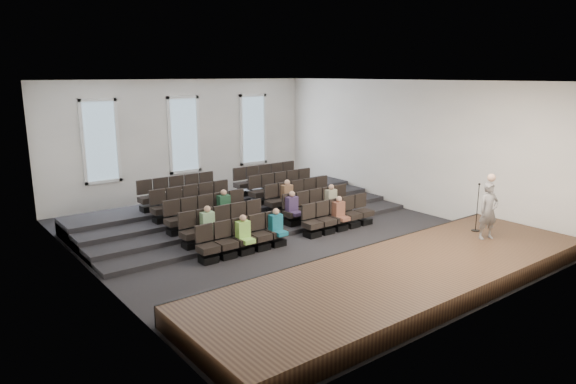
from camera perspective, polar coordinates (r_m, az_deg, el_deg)
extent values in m
plane|color=black|center=(16.93, -0.49, -4.95)|extent=(14.00, 14.00, 0.00)
cube|color=white|center=(16.10, -0.53, 12.27)|extent=(12.00, 14.00, 0.02)
cube|color=white|center=(22.28, -11.53, 5.74)|extent=(12.00, 0.04, 5.00)
cube|color=white|center=(11.64, 20.83, -1.36)|extent=(12.00, 0.04, 5.00)
cube|color=white|center=(13.64, -21.12, 0.62)|extent=(0.04, 14.00, 5.00)
cube|color=white|center=(20.49, 13.10, 5.05)|extent=(0.04, 14.00, 5.00)
cube|color=#4B3420|center=(13.38, 12.98, -9.15)|extent=(11.80, 3.60, 0.50)
cube|color=black|center=(14.47, 7.55, -7.19)|extent=(11.80, 0.06, 0.52)
cube|color=black|center=(18.73, -4.80, -2.98)|extent=(11.80, 4.80, 0.15)
cube|color=black|center=(19.14, -5.65, -2.41)|extent=(11.80, 3.75, 0.30)
cube|color=black|center=(19.55, -6.48, -1.87)|extent=(11.80, 2.70, 0.45)
cube|color=black|center=(19.97, -7.27, -1.35)|extent=(11.80, 1.65, 0.60)
cube|color=black|center=(14.81, -8.83, -7.37)|extent=(0.47, 0.43, 0.20)
cube|color=black|center=(14.71, -8.87, -6.23)|extent=(0.55, 0.50, 0.19)
cube|color=black|center=(14.76, -9.32, -4.51)|extent=(0.55, 0.08, 0.50)
cube|color=black|center=(15.09, -6.82, -6.91)|extent=(0.47, 0.43, 0.20)
cube|color=black|center=(14.99, -6.85, -5.80)|extent=(0.55, 0.50, 0.19)
cube|color=black|center=(15.03, -7.31, -4.11)|extent=(0.55, 0.08, 0.50)
cube|color=black|center=(15.39, -4.89, -6.47)|extent=(0.47, 0.43, 0.20)
cube|color=black|center=(15.28, -4.91, -5.38)|extent=(0.55, 0.50, 0.19)
cube|color=black|center=(15.33, -5.37, -3.72)|extent=(0.55, 0.08, 0.50)
cube|color=black|center=(15.70, -3.04, -6.04)|extent=(0.47, 0.43, 0.20)
cube|color=black|center=(15.60, -3.06, -4.96)|extent=(0.55, 0.50, 0.19)
cube|color=black|center=(15.64, -3.51, -3.35)|extent=(0.55, 0.08, 0.50)
cube|color=black|center=(16.03, -1.27, -5.62)|extent=(0.47, 0.43, 0.20)
cube|color=black|center=(15.93, -1.27, -4.56)|extent=(0.55, 0.50, 0.19)
cube|color=black|center=(15.97, -1.73, -2.98)|extent=(0.55, 0.08, 0.50)
cube|color=black|center=(16.88, 2.71, -4.65)|extent=(0.47, 0.43, 0.20)
cube|color=black|center=(16.79, 2.72, -3.65)|extent=(0.55, 0.50, 0.19)
cube|color=black|center=(16.83, 2.27, -2.15)|extent=(0.55, 0.08, 0.50)
cube|color=black|center=(17.26, 4.23, -4.28)|extent=(0.47, 0.43, 0.20)
cube|color=black|center=(17.17, 4.25, -3.29)|extent=(0.55, 0.50, 0.19)
cube|color=black|center=(17.21, 3.81, -1.83)|extent=(0.55, 0.08, 0.50)
cube|color=black|center=(17.65, 5.69, -3.92)|extent=(0.47, 0.43, 0.20)
cube|color=black|center=(17.56, 5.71, -2.95)|extent=(0.55, 0.50, 0.19)
cube|color=black|center=(17.60, 5.28, -1.52)|extent=(0.55, 0.08, 0.50)
cube|color=black|center=(18.05, 7.08, -3.57)|extent=(0.47, 0.43, 0.20)
cube|color=black|center=(17.96, 7.11, -2.62)|extent=(0.55, 0.50, 0.19)
cube|color=black|center=(18.00, 6.68, -1.22)|extent=(0.55, 0.08, 0.50)
cube|color=black|center=(18.46, 8.41, -3.23)|extent=(0.47, 0.43, 0.20)
cube|color=black|center=(18.38, 8.45, -2.30)|extent=(0.55, 0.50, 0.19)
cube|color=black|center=(18.42, 8.02, -0.94)|extent=(0.55, 0.08, 0.50)
cube|color=black|center=(15.64, -10.72, -5.74)|extent=(0.47, 0.43, 0.20)
cube|color=black|center=(15.55, -10.77, -4.66)|extent=(0.55, 0.50, 0.19)
cube|color=black|center=(15.61, -11.18, -3.04)|extent=(0.55, 0.08, 0.50)
cube|color=black|center=(15.91, -8.79, -5.35)|extent=(0.47, 0.43, 0.20)
cube|color=black|center=(15.81, -8.83, -4.28)|extent=(0.55, 0.50, 0.19)
cube|color=black|center=(15.87, -9.25, -2.69)|extent=(0.55, 0.08, 0.50)
cube|color=black|center=(16.19, -6.93, -4.96)|extent=(0.47, 0.43, 0.20)
cube|color=black|center=(16.09, -6.96, -3.91)|extent=(0.55, 0.50, 0.19)
cube|color=black|center=(16.16, -7.38, -2.35)|extent=(0.55, 0.08, 0.50)
cube|color=black|center=(16.48, -5.13, -4.59)|extent=(0.47, 0.43, 0.20)
cube|color=black|center=(16.39, -5.15, -3.55)|extent=(0.55, 0.50, 0.19)
cube|color=black|center=(16.45, -5.57, -2.02)|extent=(0.55, 0.08, 0.50)
cube|color=black|center=(16.80, -3.40, -4.22)|extent=(0.47, 0.43, 0.20)
cube|color=black|center=(16.71, -3.42, -3.20)|extent=(0.55, 0.50, 0.19)
cube|color=black|center=(16.77, -3.84, -1.70)|extent=(0.55, 0.08, 0.50)
cube|color=black|center=(17.61, 0.50, -3.37)|extent=(0.47, 0.43, 0.20)
cube|color=black|center=(17.53, 0.51, -2.40)|extent=(0.55, 0.50, 0.19)
cube|color=black|center=(17.59, 0.09, -0.97)|extent=(0.55, 0.08, 0.50)
cube|color=black|center=(17.98, 2.01, -3.04)|extent=(0.47, 0.43, 0.20)
cube|color=black|center=(17.89, 2.02, -2.09)|extent=(0.55, 0.50, 0.19)
cube|color=black|center=(17.95, 1.60, -0.69)|extent=(0.55, 0.08, 0.50)
cube|color=black|center=(18.35, 3.46, -2.72)|extent=(0.47, 0.43, 0.20)
cube|color=black|center=(18.27, 3.47, -1.79)|extent=(0.55, 0.50, 0.19)
cube|color=black|center=(18.32, 3.06, -0.41)|extent=(0.55, 0.08, 0.50)
cube|color=black|center=(18.74, 4.84, -2.41)|extent=(0.47, 0.43, 0.20)
cube|color=black|center=(18.66, 4.86, -1.50)|extent=(0.55, 0.50, 0.19)
cube|color=black|center=(18.71, 4.45, -0.15)|extent=(0.55, 0.08, 0.50)
cube|color=black|center=(19.13, 6.17, -2.12)|extent=(0.47, 0.43, 0.20)
cube|color=black|center=(19.06, 6.20, -1.22)|extent=(0.55, 0.50, 0.19)
cube|color=black|center=(19.11, 5.79, 0.10)|extent=(0.55, 0.08, 0.50)
cube|color=black|center=(16.50, -12.41, -4.28)|extent=(0.47, 0.42, 0.20)
cube|color=black|center=(16.41, -12.46, -3.25)|extent=(0.55, 0.50, 0.19)
cube|color=black|center=(16.49, -12.84, -1.71)|extent=(0.55, 0.08, 0.50)
cube|color=black|center=(16.75, -10.55, -3.94)|extent=(0.47, 0.42, 0.20)
cube|color=black|center=(16.66, -10.60, -2.92)|extent=(0.55, 0.50, 0.19)
cube|color=black|center=(16.74, -10.98, -1.41)|extent=(0.55, 0.08, 0.50)
cube|color=black|center=(17.02, -8.76, -3.60)|extent=(0.47, 0.42, 0.20)
cube|color=black|center=(16.93, -8.79, -2.59)|extent=(0.55, 0.50, 0.19)
cube|color=black|center=(17.01, -9.18, -1.11)|extent=(0.55, 0.08, 0.50)
cube|color=black|center=(17.30, -7.02, -3.26)|extent=(0.47, 0.42, 0.20)
cube|color=black|center=(17.21, -7.05, -2.27)|extent=(0.55, 0.50, 0.19)
cube|color=black|center=(17.29, -7.44, -0.81)|extent=(0.55, 0.08, 0.50)
cube|color=black|center=(17.60, -5.34, -2.94)|extent=(0.47, 0.42, 0.20)
cube|color=black|center=(17.52, -5.36, -1.96)|extent=(0.55, 0.50, 0.19)
cube|color=black|center=(17.59, -5.75, -0.53)|extent=(0.55, 0.08, 0.50)
cube|color=black|center=(18.38, -1.52, -2.19)|extent=(0.47, 0.42, 0.20)
cube|color=black|center=(18.30, -1.52, -1.26)|extent=(0.55, 0.50, 0.19)
cube|color=black|center=(18.37, -1.92, 0.11)|extent=(0.55, 0.08, 0.50)
cube|color=black|center=(18.73, -0.03, -1.90)|extent=(0.47, 0.42, 0.20)
cube|color=black|center=(18.65, -0.03, -0.98)|extent=(0.55, 0.50, 0.19)
cube|color=black|center=(18.72, -0.42, 0.36)|extent=(0.55, 0.08, 0.50)
cube|color=black|center=(19.09, 1.40, -1.62)|extent=(0.47, 0.42, 0.20)
cube|color=black|center=(19.01, 1.40, -0.71)|extent=(0.55, 0.50, 0.19)
cube|color=black|center=(19.08, 1.01, 0.60)|extent=(0.55, 0.08, 0.50)
cube|color=black|center=(19.46, 2.77, -1.34)|extent=(0.47, 0.42, 0.20)
cube|color=black|center=(19.38, 2.78, -0.45)|extent=(0.55, 0.50, 0.19)
cube|color=black|center=(19.45, 2.39, 0.83)|extent=(0.55, 0.08, 0.50)
cube|color=black|center=(19.84, 4.09, -1.08)|extent=(0.47, 0.42, 0.20)
cube|color=black|center=(19.77, 4.11, -0.21)|extent=(0.55, 0.50, 0.19)
cube|color=black|center=(19.83, 3.72, 1.06)|extent=(0.55, 0.08, 0.50)
cube|color=black|center=(17.38, -13.92, -2.96)|extent=(0.47, 0.42, 0.20)
cube|color=black|center=(17.30, -13.98, -1.98)|extent=(0.55, 0.50, 0.19)
cube|color=black|center=(17.39, -14.33, -0.53)|extent=(0.55, 0.08, 0.50)
cube|color=black|center=(17.62, -12.14, -2.66)|extent=(0.47, 0.42, 0.20)
cube|color=black|center=(17.54, -12.19, -1.68)|extent=(0.55, 0.50, 0.19)
cube|color=black|center=(17.63, -12.55, -0.25)|extent=(0.55, 0.08, 0.50)
cube|color=black|center=(17.87, -10.41, -2.35)|extent=(0.47, 0.42, 0.20)
cube|color=black|center=(17.79, -10.45, -1.39)|extent=(0.55, 0.50, 0.19)
cube|color=black|center=(17.88, -10.81, 0.02)|extent=(0.55, 0.08, 0.50)
cube|color=black|center=(18.14, -8.73, -2.06)|extent=(0.47, 0.42, 0.20)
cube|color=black|center=(18.06, -8.76, -1.11)|extent=(0.55, 0.50, 0.19)
cube|color=black|center=(18.15, -9.13, 0.28)|extent=(0.55, 0.08, 0.50)
cube|color=black|center=(18.42, -7.10, -1.77)|extent=(0.47, 0.42, 0.20)
cube|color=black|center=(18.35, -7.12, -0.83)|extent=(0.55, 0.50, 0.19)
cube|color=black|center=(18.43, -7.49, 0.53)|extent=(0.55, 0.08, 0.50)
cube|color=black|center=(19.17, -3.37, -1.10)|extent=(0.47, 0.42, 0.20)
cube|color=black|center=(19.10, -3.38, -0.20)|extent=(0.55, 0.50, 0.19)
cube|color=black|center=(19.18, -3.75, 1.10)|extent=(0.55, 0.08, 0.50)
cube|color=black|center=(19.51, -1.91, -0.84)|extent=(0.47, 0.42, 0.20)
cube|color=black|center=(19.43, -1.92, 0.04)|extent=(0.55, 0.50, 0.19)
cube|color=black|center=(19.51, -2.29, 1.33)|extent=(0.55, 0.08, 0.50)
cube|color=black|center=(19.85, -0.51, -0.59)|extent=(0.47, 0.42, 0.20)
cube|color=black|center=(19.78, -0.51, 0.28)|extent=(0.55, 0.50, 0.19)
cube|color=black|center=(19.86, -0.88, 1.54)|extent=(0.55, 0.08, 0.50)
cube|color=black|center=(20.21, 0.85, -0.35)|extent=(0.47, 0.42, 0.20)
cube|color=black|center=(20.14, 0.85, 0.51)|extent=(0.55, 0.50, 0.19)
cube|color=black|center=(20.22, 0.49, 1.75)|extent=(0.55, 0.08, 0.50)
cube|color=black|center=(20.58, 2.16, -0.11)|extent=(0.47, 0.42, 0.20)
cube|color=black|center=(20.51, 2.16, 0.73)|extent=(0.55, 0.50, 0.19)
cube|color=black|center=(20.59, 1.80, 1.95)|extent=(0.55, 0.08, 0.50)
cube|color=black|center=(18.28, -15.29, -1.77)|extent=(0.47, 0.42, 0.20)
cube|color=black|center=(18.21, -15.35, -0.83)|extent=(0.55, 0.50, 0.19)
cube|color=black|center=(18.31, -15.67, 0.54)|extent=(0.55, 0.08, 0.50)
cube|color=black|center=(18.50, -13.58, -1.49)|extent=(0.47, 0.42, 0.20)
cube|color=black|center=(18.43, -13.63, -0.56)|extent=(0.55, 0.50, 0.19)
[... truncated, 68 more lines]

